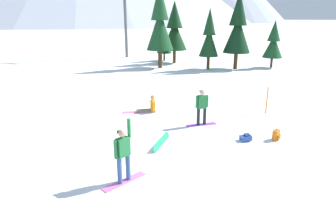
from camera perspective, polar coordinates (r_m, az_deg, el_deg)
ground_plane at (r=10.32m, az=2.34°, el=-12.13°), size 800.00×800.00×0.00m
snowboarder_foreground at (r=9.22m, az=-8.66°, el=-9.31°), size 1.09×1.42×2.04m
snowboarder_midground at (r=13.93m, az=6.55°, el=-0.29°), size 1.45×0.92×1.73m
snowboarder_background at (r=15.98m, az=-3.61°, el=-0.22°), size 1.80×0.96×0.93m
loose_snowboard_far_spare at (r=12.02m, az=-1.33°, el=-7.03°), size 0.33×1.73×0.26m
backpack_blue at (r=12.77m, az=14.81°, el=-6.11°), size 0.56×0.47×0.31m
backpack_orange at (r=13.21m, az=20.18°, el=-5.47°), size 0.36×0.38×0.47m
trail_marker_pole at (r=16.49m, az=18.57°, el=0.90°), size 0.06×0.06×1.43m
pine_tree_broad at (r=29.44m, az=13.33°, el=14.38°), size 2.56×2.56×7.25m
pine_tree_short at (r=29.41m, az=-1.59°, el=15.67°), size 2.64×2.64×8.07m
pine_tree_young at (r=34.41m, az=-0.74°, el=12.18°), size 1.74×1.74×4.02m
pine_tree_slender at (r=32.59m, az=1.26°, el=14.35°), size 2.68×2.68×6.55m
pine_tree_twin at (r=31.36m, az=19.71°, el=11.36°), size 1.93×1.93×4.61m
pine_tree_tall at (r=28.97m, az=7.96°, el=12.97°), size 1.86×1.86×5.72m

